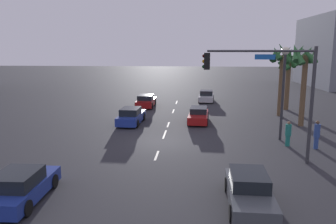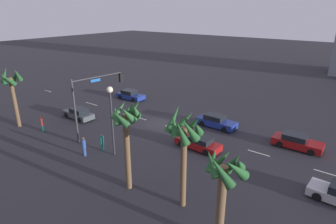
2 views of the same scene
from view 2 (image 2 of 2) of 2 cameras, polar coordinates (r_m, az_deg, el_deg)
The scene contains 22 objects.
ground_plane at distance 33.30m, azimuth -1.78°, elevation -2.41°, with size 220.00×220.00×0.00m, color #28282D.
lane_stripe_0 at distance 27.17m, azimuth 30.04°, elevation -10.85°, with size 2.54×0.14×0.01m, color silver.
lane_stripe_1 at distance 28.10m, azimuth 17.87°, elevation -7.91°, with size 2.14×0.14×0.01m, color silver.
lane_stripe_2 at distance 30.43m, azimuth 6.41°, elevation -4.78°, with size 1.98×0.14×0.01m, color silver.
lane_stripe_3 at distance 32.07m, azimuth 1.30°, elevation -3.30°, with size 2.57×0.14×0.01m, color silver.
lane_stripe_4 at distance 35.10m, azimuth -5.58°, elevation -1.27°, with size 1.87×0.14×0.01m, color silver.
lane_stripe_5 at distance 41.71m, azimuth -15.20°, elevation 1.60°, with size 2.44×0.14×0.01m, color silver.
lane_stripe_6 at distance 50.72m, azimuth -23.12°, elevation 3.93°, with size 1.98×0.14×0.01m, color silver.
car_1 at distance 27.51m, azimuth 6.21°, elevation -6.22°, with size 4.61×1.95×1.29m.
car_2 at distance 32.72m, azimuth 9.72°, elevation -1.89°, with size 4.63×1.95×1.41m.
car_3 at distance 42.66m, azimuth -7.63°, elevation 3.43°, with size 4.34×2.06×1.36m.
car_4 at distance 36.48m, azimuth -17.66°, elevation -0.29°, with size 4.41×1.89×1.34m.
car_5 at distance 30.19m, azimuth 24.61°, elevation -5.49°, with size 4.57×1.96×1.38m.
traffic_signal at distance 29.73m, azimuth -15.11°, elevation 3.24°, with size 0.93×6.12×6.52m.
streetlamp at distance 25.13m, azimuth -11.44°, elevation 0.67°, with size 0.56×0.56×6.55m.
pedestrian_0 at distance 33.65m, azimuth -24.08°, elevation -2.14°, with size 0.43×0.43×1.88m.
pedestrian_1 at distance 27.56m, azimuth -13.25°, elevation -5.97°, with size 0.50×0.50×1.69m.
pedestrian_2 at distance 27.00m, azimuth -16.67°, elevation -6.63°, with size 0.50×0.50×1.87m.
palm_tree_0 at distance 35.48m, azimuth -29.09°, elevation 4.82°, with size 2.64×2.59×6.89m.
palm_tree_1 at distance 17.78m, azimuth 3.40°, elevation -4.80°, with size 2.66×2.38×7.09m.
palm_tree_2 at distance 19.91m, azimuth -8.35°, elevation -2.30°, with size 2.38×2.46×7.00m.
palm_tree_3 at distance 15.35m, azimuth 11.28°, elevation -12.78°, with size 2.58×2.61×6.20m.
Camera 2 is at (-19.29, 23.96, 12.76)m, focal length 30.12 mm.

